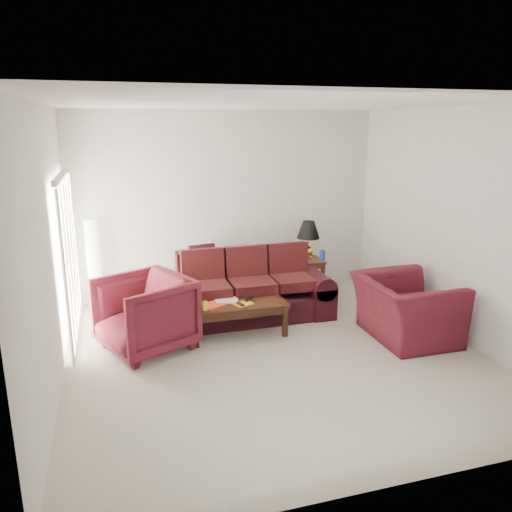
{
  "coord_description": "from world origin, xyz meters",
  "views": [
    {
      "loc": [
        -1.84,
        -5.41,
        2.78
      ],
      "look_at": [
        0.0,
        0.85,
        1.05
      ],
      "focal_mm": 35.0,
      "sensor_mm": 36.0,
      "label": 1
    }
  ],
  "objects_px": {
    "sofa": "(250,286)",
    "coffee_table": "(236,318)",
    "armchair_right": "(406,309)",
    "end_table": "(306,275)",
    "floor_lamp": "(94,266)",
    "armchair_left": "(145,314)"
  },
  "relations": [
    {
      "from": "end_table",
      "to": "floor_lamp",
      "type": "relative_size",
      "value": 0.4
    },
    {
      "from": "sofa",
      "to": "armchair_left",
      "type": "distance_m",
      "value": 1.69
    },
    {
      "from": "sofa",
      "to": "coffee_table",
      "type": "distance_m",
      "value": 0.67
    },
    {
      "from": "end_table",
      "to": "armchair_right",
      "type": "distance_m",
      "value": 2.23
    },
    {
      "from": "armchair_left",
      "to": "sofa",
      "type": "bearing_deg",
      "value": 87.66
    },
    {
      "from": "armchair_left",
      "to": "armchair_right",
      "type": "xyz_separation_m",
      "value": [
        3.35,
        -0.62,
        -0.07
      ]
    },
    {
      "from": "sofa",
      "to": "floor_lamp",
      "type": "height_order",
      "value": "floor_lamp"
    },
    {
      "from": "floor_lamp",
      "to": "armchair_left",
      "type": "bearing_deg",
      "value": -68.69
    },
    {
      "from": "end_table",
      "to": "armchair_right",
      "type": "relative_size",
      "value": 0.45
    },
    {
      "from": "sofa",
      "to": "armchair_right",
      "type": "bearing_deg",
      "value": -30.32
    },
    {
      "from": "sofa",
      "to": "end_table",
      "type": "relative_size",
      "value": 4.22
    },
    {
      "from": "armchair_right",
      "to": "coffee_table",
      "type": "bearing_deg",
      "value": 70.79
    },
    {
      "from": "armchair_left",
      "to": "coffee_table",
      "type": "bearing_deg",
      "value": 71.18
    },
    {
      "from": "floor_lamp",
      "to": "end_table",
      "type": "bearing_deg",
      "value": -0.84
    },
    {
      "from": "armchair_right",
      "to": "end_table",
      "type": "bearing_deg",
      "value": 14.4
    },
    {
      "from": "armchair_left",
      "to": "end_table",
      "type": "bearing_deg",
      "value": 93.63
    },
    {
      "from": "end_table",
      "to": "armchair_left",
      "type": "xyz_separation_m",
      "value": [
        -2.8,
        -1.54,
        0.19
      ]
    },
    {
      "from": "sofa",
      "to": "coffee_table",
      "type": "xyz_separation_m",
      "value": [
        -0.34,
        -0.52,
        -0.26
      ]
    },
    {
      "from": "sofa",
      "to": "armchair_right",
      "type": "xyz_separation_m",
      "value": [
        1.79,
        -1.27,
        -0.08
      ]
    },
    {
      "from": "armchair_right",
      "to": "coffee_table",
      "type": "xyz_separation_m",
      "value": [
        -2.13,
        0.76,
        -0.18
      ]
    },
    {
      "from": "end_table",
      "to": "floor_lamp",
      "type": "xyz_separation_m",
      "value": [
        -3.43,
        0.05,
        0.43
      ]
    },
    {
      "from": "end_table",
      "to": "sofa",
      "type": "bearing_deg",
      "value": -144.63
    }
  ]
}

